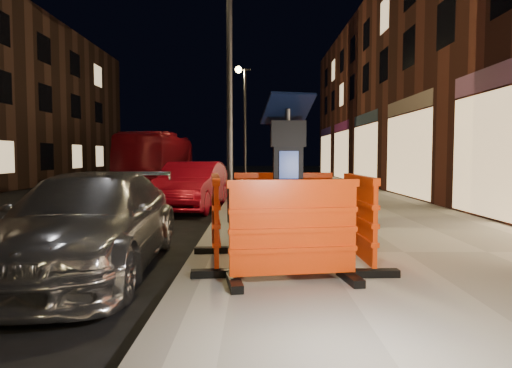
{
  "coord_description": "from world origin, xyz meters",
  "views": [
    {
      "loc": [
        0.78,
        -6.69,
        1.59
      ],
      "look_at": [
        0.8,
        1.0,
        1.1
      ],
      "focal_mm": 32.0,
      "sensor_mm": 36.0,
      "label": 1
    }
  ],
  "objects_px": {
    "barrier_front": "(294,232)",
    "barrier_bldgside": "(359,220)",
    "barrier_back": "(283,211)",
    "bus_doubledecker": "(159,183)",
    "barrier_kerbside": "(216,220)",
    "parking_kiosk": "(288,185)",
    "car_silver": "(90,271)",
    "car_red": "(192,210)"
  },
  "relations": [
    {
      "from": "car_silver",
      "to": "car_red",
      "type": "xyz_separation_m",
      "value": [
        0.44,
        6.94,
        0.0
      ]
    },
    {
      "from": "parking_kiosk",
      "to": "car_silver",
      "type": "xyz_separation_m",
      "value": [
        -2.69,
        0.19,
        -1.2
      ]
    },
    {
      "from": "barrier_front",
      "to": "barrier_bldgside",
      "type": "distance_m",
      "value": 1.34
    },
    {
      "from": "barrier_front",
      "to": "car_silver",
      "type": "relative_size",
      "value": 0.33
    },
    {
      "from": "barrier_back",
      "to": "bus_doubledecker",
      "type": "xyz_separation_m",
      "value": [
        -5.86,
        18.86,
        -0.74
      ]
    },
    {
      "from": "barrier_front",
      "to": "bus_doubledecker",
      "type": "bearing_deg",
      "value": 96.96
    },
    {
      "from": "barrier_front",
      "to": "car_silver",
      "type": "height_order",
      "value": "barrier_front"
    },
    {
      "from": "bus_doubledecker",
      "to": "car_silver",
      "type": "bearing_deg",
      "value": -80.63
    },
    {
      "from": "parking_kiosk",
      "to": "bus_doubledecker",
      "type": "height_order",
      "value": "parking_kiosk"
    },
    {
      "from": "barrier_back",
      "to": "car_silver",
      "type": "xyz_separation_m",
      "value": [
        -2.69,
        -0.76,
        -0.74
      ]
    },
    {
      "from": "parking_kiosk",
      "to": "bus_doubledecker",
      "type": "bearing_deg",
      "value": 102.67
    },
    {
      "from": "barrier_back",
      "to": "barrier_bldgside",
      "type": "relative_size",
      "value": 1.0
    },
    {
      "from": "car_silver",
      "to": "car_red",
      "type": "height_order",
      "value": "car_red"
    },
    {
      "from": "barrier_front",
      "to": "barrier_back",
      "type": "xyz_separation_m",
      "value": [
        0.0,
        1.9,
        0.0
      ]
    },
    {
      "from": "barrier_kerbside",
      "to": "car_red",
      "type": "relative_size",
      "value": 0.35
    },
    {
      "from": "barrier_bldgside",
      "to": "car_red",
      "type": "xyz_separation_m",
      "value": [
        -3.2,
        7.14,
        -0.74
      ]
    },
    {
      "from": "barrier_kerbside",
      "to": "barrier_front",
      "type": "bearing_deg",
      "value": -140.82
    },
    {
      "from": "barrier_front",
      "to": "barrier_bldgside",
      "type": "xyz_separation_m",
      "value": [
        0.95,
        0.95,
        0.0
      ]
    },
    {
      "from": "barrier_front",
      "to": "barrier_kerbside",
      "type": "height_order",
      "value": "same"
    },
    {
      "from": "barrier_kerbside",
      "to": "car_silver",
      "type": "height_order",
      "value": "barrier_kerbside"
    },
    {
      "from": "barrier_front",
      "to": "parking_kiosk",
      "type": "bearing_deg",
      "value": 81.18
    },
    {
      "from": "parking_kiosk",
      "to": "barrier_front",
      "type": "distance_m",
      "value": 1.06
    },
    {
      "from": "barrier_kerbside",
      "to": "car_red",
      "type": "bearing_deg",
      "value": 4.5
    },
    {
      "from": "parking_kiosk",
      "to": "barrier_kerbside",
      "type": "distance_m",
      "value": 1.06
    },
    {
      "from": "bus_doubledecker",
      "to": "barrier_bldgside",
      "type": "bearing_deg",
      "value": -70.84
    },
    {
      "from": "barrier_back",
      "to": "barrier_kerbside",
      "type": "relative_size",
      "value": 1.0
    },
    {
      "from": "barrier_bldgside",
      "to": "car_red",
      "type": "distance_m",
      "value": 7.85
    },
    {
      "from": "car_red",
      "to": "bus_doubledecker",
      "type": "bearing_deg",
      "value": 112.19
    },
    {
      "from": "barrier_front",
      "to": "barrier_kerbside",
      "type": "xyz_separation_m",
      "value": [
        -0.95,
        0.95,
        0.0
      ]
    },
    {
      "from": "car_red",
      "to": "barrier_front",
      "type": "bearing_deg",
      "value": -68.17
    },
    {
      "from": "barrier_front",
      "to": "barrier_bldgside",
      "type": "bearing_deg",
      "value": 36.18
    },
    {
      "from": "barrier_front",
      "to": "barrier_back",
      "type": "distance_m",
      "value": 1.9
    },
    {
      "from": "barrier_back",
      "to": "parking_kiosk",
      "type": "bearing_deg",
      "value": -90.82
    },
    {
      "from": "parking_kiosk",
      "to": "barrier_front",
      "type": "height_order",
      "value": "parking_kiosk"
    },
    {
      "from": "car_red",
      "to": "bus_doubledecker",
      "type": "height_order",
      "value": "bus_doubledecker"
    },
    {
      "from": "barrier_front",
      "to": "barrier_kerbside",
      "type": "bearing_deg",
      "value": 126.18
    },
    {
      "from": "parking_kiosk",
      "to": "barrier_front",
      "type": "xyz_separation_m",
      "value": [
        0.0,
        -0.95,
        -0.46
      ]
    },
    {
      "from": "barrier_bldgside",
      "to": "barrier_front",
      "type": "bearing_deg",
      "value": 133.18
    },
    {
      "from": "car_red",
      "to": "bus_doubledecker",
      "type": "distance_m",
      "value": 13.18
    },
    {
      "from": "barrier_back",
      "to": "bus_doubledecker",
      "type": "distance_m",
      "value": 19.76
    },
    {
      "from": "bus_doubledecker",
      "to": "barrier_back",
      "type": "bearing_deg",
      "value": -72.55
    },
    {
      "from": "barrier_back",
      "to": "barrier_bldgside",
      "type": "distance_m",
      "value": 1.34
    }
  ]
}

